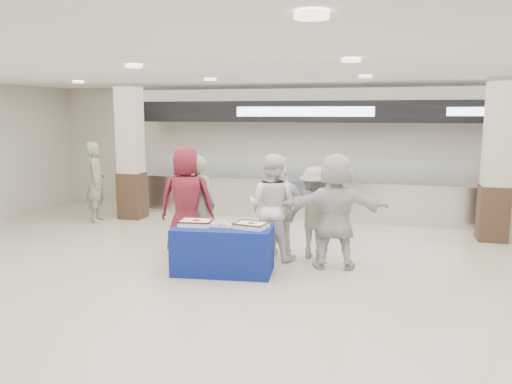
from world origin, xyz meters
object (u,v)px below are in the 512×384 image
(sheet_cake_right, at_px, (251,225))
(soldier_bg, at_px, (96,182))
(chef_short, at_px, (282,210))
(display_table, at_px, (223,250))
(soldier_b, at_px, (315,213))
(civilian_white, at_px, (335,211))
(civilian_maroon, at_px, (187,201))
(chef_tall, at_px, (272,207))
(soldier_a, at_px, (199,204))
(sheet_cake_left, at_px, (196,222))
(cupcake_tray, at_px, (221,224))

(sheet_cake_right, xyz_separation_m, soldier_bg, (-4.57, 2.78, 0.13))
(chef_short, bearing_deg, display_table, 51.54)
(soldier_b, height_order, civilian_white, civilian_white)
(civilian_maroon, bearing_deg, display_table, 125.88)
(chef_short, distance_m, soldier_bg, 5.09)
(chef_tall, distance_m, civilian_white, 1.15)
(civilian_maroon, xyz_separation_m, soldier_a, (0.15, 0.21, -0.09))
(sheet_cake_right, xyz_separation_m, soldier_b, (0.81, 1.19, 0.00))
(civilian_white, bearing_deg, soldier_bg, -30.54)
(sheet_cake_left, height_order, soldier_bg, soldier_bg)
(sheet_cake_left, xyz_separation_m, soldier_a, (-0.38, 1.05, 0.09))
(chef_tall, relative_size, civilian_white, 0.96)
(display_table, distance_m, sheet_cake_right, 0.62)
(display_table, height_order, sheet_cake_right, sheet_cake_right)
(sheet_cake_right, xyz_separation_m, chef_tall, (0.10, 0.96, 0.12))
(sheet_cake_right, relative_size, civilian_white, 0.28)
(sheet_cake_right, distance_m, civilian_white, 1.41)
(display_table, relative_size, sheet_cake_left, 2.79)
(civilian_maroon, height_order, soldier_bg, civilian_maroon)
(civilian_maroon, height_order, civilian_white, civilian_maroon)
(soldier_a, distance_m, chef_short, 1.52)
(cupcake_tray, xyz_separation_m, chef_short, (0.74, 1.12, 0.06))
(civilian_maroon, relative_size, soldier_a, 1.10)
(civilian_maroon, height_order, chef_short, civilian_maroon)
(sheet_cake_left, relative_size, sheet_cake_right, 1.03)
(display_table, distance_m, cupcake_tray, 0.41)
(chef_tall, bearing_deg, soldier_b, -152.82)
(soldier_a, xyz_separation_m, soldier_b, (2.08, 0.20, -0.08))
(civilian_maroon, height_order, chef_tall, civilian_maroon)
(cupcake_tray, bearing_deg, chef_short, 56.78)
(civilian_maroon, bearing_deg, civilian_white, 164.08)
(display_table, bearing_deg, chef_tall, 53.32)
(sheet_cake_right, distance_m, cupcake_tray, 0.50)
(cupcake_tray, height_order, soldier_a, soldier_a)
(sheet_cake_left, distance_m, sheet_cake_right, 0.90)
(sheet_cake_right, bearing_deg, civilian_maroon, 151.42)
(civilian_maroon, distance_m, chef_tall, 1.54)
(sheet_cake_right, xyz_separation_m, soldier_a, (-1.27, 0.99, 0.09))
(civilian_maroon, bearing_deg, sheet_cake_right, 137.22)
(soldier_a, distance_m, soldier_b, 2.09)
(chef_tall, distance_m, soldier_b, 0.75)
(sheet_cake_left, distance_m, chef_short, 1.64)
(civilian_white, bearing_deg, sheet_cake_left, 8.99)
(chef_short, bearing_deg, civilian_white, 149.17)
(display_table, relative_size, chef_short, 0.92)
(cupcake_tray, height_order, chef_tall, chef_tall)
(cupcake_tray, height_order, soldier_b, soldier_b)
(soldier_a, bearing_deg, display_table, 135.77)
(display_table, relative_size, chef_tall, 0.85)
(civilian_maroon, bearing_deg, soldier_bg, -46.78)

